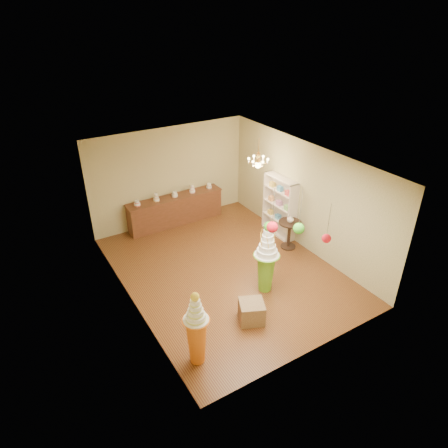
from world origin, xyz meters
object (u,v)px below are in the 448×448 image
pedestal_orange (197,335)px  round_table (289,231)px  sideboard (176,209)px  pedestal_green (266,263)px

pedestal_orange → round_table: pedestal_orange is taller
sideboard → round_table: sideboard is taller
pedestal_green → round_table: bearing=35.1°
pedestal_green → sideboard: size_ratio=0.61×
pedestal_green → pedestal_orange: bearing=-155.6°
pedestal_green → sideboard: 4.17m
pedestal_green → round_table: pedestal_green is taller
pedestal_orange → round_table: size_ratio=2.01×
pedestal_orange → sideboard: (2.03, 5.24, -0.18)m
pedestal_green → sideboard: bearing=95.4°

